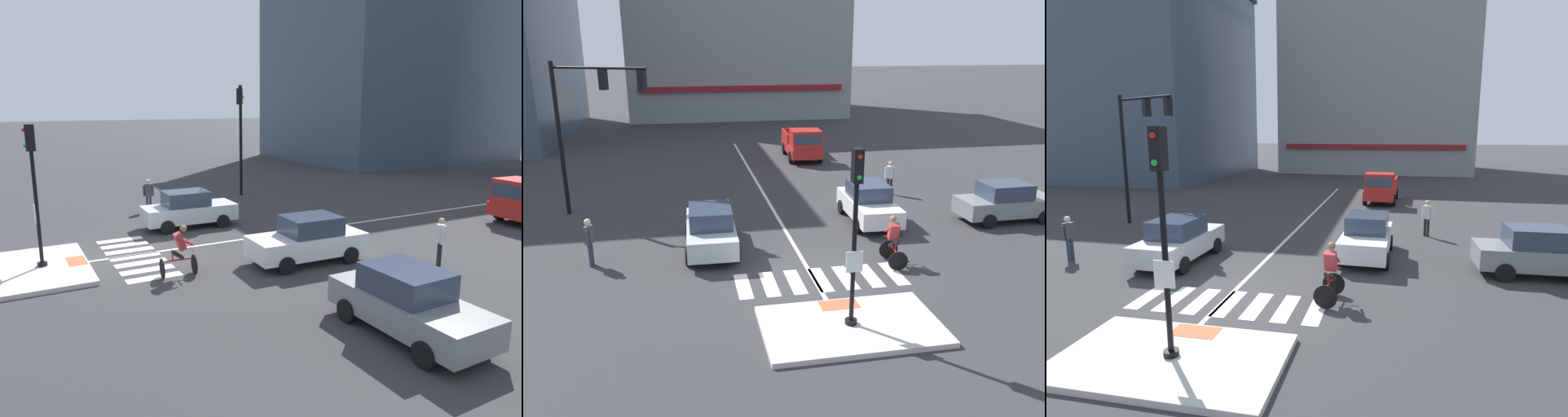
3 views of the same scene
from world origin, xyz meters
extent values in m
plane|color=#333335|center=(0.00, 0.00, 0.00)|extent=(300.00, 300.00, 0.00)
cube|color=beige|center=(0.00, -3.26, 0.07)|extent=(4.71, 2.85, 0.15)
cube|color=#DB5B38|center=(0.00, -2.18, 0.15)|extent=(1.10, 0.60, 0.01)
cylinder|color=black|center=(0.00, -3.26, 0.21)|extent=(0.32, 0.32, 0.12)
cylinder|color=black|center=(0.00, -3.26, 2.12)|extent=(0.12, 0.12, 3.71)
cube|color=white|center=(0.00, -3.33, 1.94)|extent=(0.44, 0.03, 0.56)
cube|color=black|center=(0.00, -3.26, 4.40)|extent=(0.24, 0.28, 0.84)
sphere|color=red|center=(0.00, -3.42, 4.65)|extent=(0.12, 0.12, 0.12)
sphere|color=green|center=(0.00, -3.42, 4.15)|extent=(0.12, 0.12, 0.12)
cube|color=silver|center=(-2.47, -0.18, 0.00)|extent=(0.44, 1.80, 0.01)
cube|color=silver|center=(-1.65, -0.18, 0.00)|extent=(0.44, 1.80, 0.01)
cube|color=silver|center=(-0.82, -0.18, 0.00)|extent=(0.44, 1.80, 0.01)
cube|color=silver|center=(0.00, -0.18, 0.00)|extent=(0.44, 1.80, 0.01)
cube|color=silver|center=(0.82, -0.18, 0.00)|extent=(0.44, 1.80, 0.01)
cube|color=silver|center=(1.65, -0.18, 0.00)|extent=(0.44, 1.80, 0.01)
cube|color=silver|center=(2.47, -0.18, 0.00)|extent=(0.44, 1.80, 0.01)
cube|color=silver|center=(-0.20, 10.00, 0.00)|extent=(0.14, 28.00, 0.01)
cylinder|color=black|center=(-9.11, 8.58, 3.25)|extent=(0.18, 0.18, 6.50)
cylinder|color=black|center=(-7.19, 7.62, 6.25)|extent=(3.89, 2.03, 0.11)
cube|color=black|center=(-7.00, 7.52, 5.80)|extent=(0.37, 0.38, 0.80)
sphere|color=gold|center=(-6.92, 7.67, 5.80)|extent=(0.12, 0.12, 0.12)
cube|color=black|center=(-5.46, 6.75, 5.80)|extent=(0.37, 0.38, 0.80)
sphere|color=gold|center=(-5.38, 6.90, 5.80)|extent=(0.12, 0.12, 0.12)
cube|color=gray|center=(1.96, 43.39, 9.98)|extent=(21.07, 15.87, 19.97)
cube|color=maroon|center=(1.96, 35.31, 3.10)|extent=(18.96, 0.30, 0.50)
cube|color=silver|center=(-3.23, 3.12, 0.65)|extent=(1.79, 4.14, 0.70)
cube|color=#2D384C|center=(-3.23, 2.97, 1.32)|extent=(1.52, 1.93, 0.64)
cylinder|color=black|center=(-4.03, 4.41, 0.30)|extent=(0.19, 0.60, 0.60)
cylinder|color=black|center=(-2.37, 4.37, 0.30)|extent=(0.19, 0.60, 0.60)
cylinder|color=black|center=(-4.09, 1.87, 0.30)|extent=(0.19, 0.60, 0.60)
cylinder|color=black|center=(-2.43, 1.83, 0.30)|extent=(0.19, 0.60, 0.60)
cube|color=slate|center=(9.21, 4.08, 0.65)|extent=(4.12, 1.76, 0.70)
cube|color=#2D384C|center=(9.06, 4.08, 1.32)|extent=(1.92, 1.51, 0.64)
cylinder|color=black|center=(10.46, 4.93, 0.30)|extent=(0.60, 0.19, 0.60)
cylinder|color=black|center=(10.49, 3.26, 0.30)|extent=(0.60, 0.19, 0.60)
cylinder|color=black|center=(7.92, 4.89, 0.30)|extent=(0.60, 0.19, 0.60)
cylinder|color=black|center=(7.95, 3.23, 0.30)|extent=(0.60, 0.19, 0.60)
cube|color=white|center=(3.44, 5.00, 0.65)|extent=(1.85, 4.16, 0.70)
cube|color=#2D384C|center=(3.45, 5.15, 1.32)|extent=(1.55, 1.95, 0.64)
cylinder|color=black|center=(4.23, 3.70, 0.30)|extent=(0.20, 0.61, 0.60)
cylinder|color=black|center=(2.56, 3.76, 0.30)|extent=(0.20, 0.61, 0.60)
cylinder|color=black|center=(4.32, 6.24, 0.30)|extent=(0.20, 0.61, 0.60)
cylinder|color=black|center=(2.66, 6.30, 0.30)|extent=(0.20, 0.61, 0.60)
cube|color=red|center=(3.57, 18.19, 0.68)|extent=(2.19, 5.20, 0.60)
cube|color=red|center=(3.48, 16.59, 1.53)|extent=(1.89, 1.80, 1.10)
cube|color=#2D384C|center=(3.43, 15.76, 1.61)|extent=(1.62, 0.17, 0.60)
cube|color=red|center=(4.51, 19.16, 1.28)|extent=(0.28, 2.81, 0.60)
cube|color=red|center=(2.73, 19.26, 1.28)|extent=(0.28, 2.81, 0.60)
cube|color=red|center=(3.71, 20.68, 1.28)|extent=(1.80, 0.20, 0.60)
cylinder|color=black|center=(4.39, 16.56, 0.38)|extent=(0.28, 0.77, 0.76)
cylinder|color=black|center=(2.57, 16.66, 0.38)|extent=(0.28, 0.77, 0.76)
cylinder|color=black|center=(4.56, 19.54, 0.38)|extent=(0.28, 0.77, 0.76)
cylinder|color=black|center=(2.73, 19.64, 0.38)|extent=(0.28, 0.77, 0.76)
cylinder|color=black|center=(2.76, 1.07, 0.33)|extent=(0.66, 0.09, 0.66)
cylinder|color=black|center=(2.68, 0.03, 0.33)|extent=(0.66, 0.09, 0.66)
cylinder|color=#B21E1E|center=(2.72, 0.55, 0.55)|extent=(0.12, 0.89, 0.05)
cylinder|color=#B21E1E|center=(2.71, 0.37, 0.73)|extent=(0.04, 0.04, 0.30)
cylinder|color=#B21E1E|center=(2.76, 1.02, 0.85)|extent=(0.44, 0.07, 0.04)
cylinder|color=black|center=(2.64, 0.54, 0.73)|extent=(0.15, 0.40, 0.33)
cylinder|color=black|center=(2.80, 0.52, 0.73)|extent=(0.15, 0.40, 0.33)
cube|color=#B73338|center=(2.73, 0.63, 1.16)|extent=(0.37, 0.41, 0.60)
sphere|color=#936B4C|center=(2.74, 0.75, 1.57)|extent=(0.22, 0.22, 0.22)
cylinder|color=#B73338|center=(2.59, 0.82, 1.16)|extent=(0.11, 0.46, 0.31)
cylinder|color=#B73338|center=(2.90, 0.80, 1.16)|extent=(0.11, 0.46, 0.31)
cylinder|color=#2D334C|center=(-7.28, 2.47, 0.41)|extent=(0.12, 0.12, 0.82)
cylinder|color=#2D334C|center=(-7.30, 2.31, 0.41)|extent=(0.12, 0.12, 0.82)
cube|color=#3F3F47|center=(-7.29, 2.39, 1.12)|extent=(0.26, 0.38, 0.60)
cylinder|color=#3F3F47|center=(-7.26, 2.62, 1.07)|extent=(0.09, 0.09, 0.56)
cylinder|color=#3F3F47|center=(-7.32, 2.16, 1.07)|extent=(0.09, 0.09, 0.56)
sphere|color=beige|center=(-7.29, 2.39, 1.56)|extent=(0.22, 0.22, 0.22)
cylinder|color=black|center=(5.84, 8.86, 0.41)|extent=(0.12, 0.12, 0.82)
cylinder|color=black|center=(5.97, 8.77, 0.41)|extent=(0.12, 0.12, 0.82)
cube|color=silver|center=(5.91, 8.81, 1.12)|extent=(0.42, 0.39, 0.60)
cylinder|color=silver|center=(5.72, 8.95, 1.07)|extent=(0.09, 0.09, 0.56)
cylinder|color=silver|center=(6.09, 8.68, 1.07)|extent=(0.09, 0.09, 0.56)
sphere|color=tan|center=(5.91, 8.81, 1.56)|extent=(0.22, 0.22, 0.22)
camera|label=1|loc=(17.04, -4.16, 5.46)|focal=33.44mm
camera|label=2|loc=(-4.13, -15.10, 7.22)|focal=36.61mm
camera|label=3|loc=(4.39, -10.50, 4.72)|focal=28.89mm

